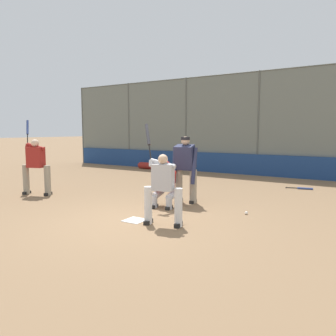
% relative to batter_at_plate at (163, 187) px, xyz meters
% --- Properties ---
extents(ground_plane, '(160.00, 160.00, 0.00)m').
position_rel_batter_at_plate_xyz_m(ground_plane, '(0.68, 0.04, -0.79)').
color(ground_plane, '#846647').
extents(home_plate_marker, '(0.43, 0.43, 0.01)m').
position_rel_batter_at_plate_xyz_m(home_plate_marker, '(0.68, 0.04, -0.78)').
color(home_plate_marker, white).
rests_on(home_plate_marker, ground_plane).
extents(backstop_fence, '(21.28, 0.08, 4.43)m').
position_rel_batter_at_plate_xyz_m(backstop_fence, '(0.68, -8.54, 1.52)').
color(backstop_fence, '#515651').
rests_on(backstop_fence, ground_plane).
extents(padding_wall, '(20.78, 0.18, 0.90)m').
position_rel_batter_at_plate_xyz_m(padding_wall, '(0.68, -8.44, -0.34)').
color(padding_wall, navy).
rests_on(padding_wall, ground_plane).
extents(bleachers_beyond, '(14.84, 2.50, 1.48)m').
position_rel_batter_at_plate_xyz_m(bleachers_beyond, '(2.77, -11.04, -0.30)').
color(bleachers_beyond, slate).
rests_on(bleachers_beyond, ground_plane).
extents(batter_at_plate, '(1.06, 0.57, 2.07)m').
position_rel_batter_at_plate_xyz_m(batter_at_plate, '(0.00, 0.00, 0.00)').
color(batter_at_plate, silver).
rests_on(batter_at_plate, ground_plane).
extents(catcher_behind_plate, '(0.64, 0.75, 1.17)m').
position_rel_batter_at_plate_xyz_m(catcher_behind_plate, '(0.81, -1.33, -0.18)').
color(catcher_behind_plate, '#B7B7BC').
rests_on(catcher_behind_plate, ground_plane).
extents(umpire_home, '(0.71, 0.47, 1.76)m').
position_rel_batter_at_plate_xyz_m(umpire_home, '(0.62, -2.06, 0.16)').
color(umpire_home, gray).
rests_on(umpire_home, ground_plane).
extents(batter_on_deck, '(1.15, 0.55, 2.24)m').
position_rel_batter_at_plate_xyz_m(batter_on_deck, '(4.96, -0.68, 0.12)').
color(batter_on_deck, gray).
rests_on(batter_on_deck, ground_plane).
extents(spare_bat_by_padding, '(0.83, 0.24, 0.07)m').
position_rel_batter_at_plate_xyz_m(spare_bat_by_padding, '(-1.68, -5.86, -0.76)').
color(spare_bat_by_padding, black).
rests_on(spare_bat_by_padding, ground_plane).
extents(fielding_glove_on_dirt, '(0.31, 0.24, 0.11)m').
position_rel_batter_at_plate_xyz_m(fielding_glove_on_dirt, '(4.17, -7.78, -0.73)').
color(fielding_glove_on_dirt, black).
rests_on(fielding_glove_on_dirt, ground_plane).
extents(baseball_loose, '(0.07, 0.07, 0.07)m').
position_rel_batter_at_plate_xyz_m(baseball_loose, '(-1.17, -1.72, -0.75)').
color(baseball_loose, white).
rests_on(baseball_loose, ground_plane).
extents(equipment_bag_dugout_side, '(1.18, 0.33, 0.33)m').
position_rel_batter_at_plate_xyz_m(equipment_bag_dugout_side, '(5.99, -7.82, -0.62)').
color(equipment_bag_dugout_side, maroon).
rests_on(equipment_bag_dugout_side, ground_plane).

